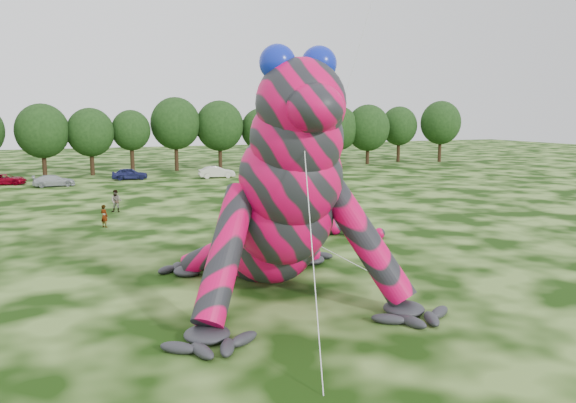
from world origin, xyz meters
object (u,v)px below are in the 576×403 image
(tree_13, at_px, (306,134))
(car_3, at_px, (54,181))
(tree_7, at_px, (43,141))
(tree_16, at_px, (399,134))
(tree_10, at_px, (176,134))
(car_7, at_px, (321,167))
(car_2, at_px, (6,179))
(tree_11, at_px, (220,135))
(car_6, at_px, (265,169))
(spectator_2, at_px, (318,188))
(spectator_5, at_px, (244,212))
(inflatable_gecko, at_px, (261,171))
(car_4, at_px, (130,174))
(spectator_1, at_px, (116,201))
(car_5, at_px, (217,172))
(tree_14, at_px, (338,135))
(tree_17, at_px, (440,131))
(tree_12, at_px, (261,138))
(spectator_0, at_px, (104,216))
(tree_15, at_px, (368,134))
(tree_9, at_px, (132,142))
(tree_8, at_px, (91,142))

(tree_13, xyz_separation_m, car_3, (-36.11, -10.89, -4.41))
(tree_7, height_order, tree_16, tree_7)
(tree_10, relative_size, car_7, 2.36)
(car_7, bearing_deg, car_2, 94.06)
(tree_7, relative_size, tree_11, 0.94)
(car_6, height_order, spectator_2, spectator_2)
(spectator_2, bearing_deg, spectator_5, -147.85)
(inflatable_gecko, distance_m, car_4, 46.47)
(tree_13, distance_m, spectator_1, 44.17)
(inflatable_gecko, relative_size, car_7, 4.89)
(car_6, bearing_deg, car_5, 102.36)
(car_3, relative_size, car_5, 0.99)
(tree_14, relative_size, tree_17, 0.91)
(tree_12, bearing_deg, spectator_0, -123.98)
(tree_10, bearing_deg, spectator_5, -94.30)
(tree_11, xyz_separation_m, tree_14, (19.68, 0.53, -0.33))
(tree_12, relative_size, spectator_1, 4.75)
(car_3, bearing_deg, tree_17, -81.63)
(tree_15, relative_size, car_6, 1.78)
(tree_17, height_order, car_3, tree_17)
(tree_12, height_order, car_7, tree_12)
(car_5, bearing_deg, tree_9, 47.77)
(inflatable_gecko, bearing_deg, tree_14, 62.27)
(tree_15, relative_size, spectator_2, 5.71)
(tree_15, bearing_deg, tree_7, -178.86)
(inflatable_gecko, distance_m, tree_17, 73.73)
(tree_15, height_order, spectator_2, tree_15)
(tree_8, height_order, spectator_5, tree_8)
(car_5, bearing_deg, car_3, 98.18)
(tree_11, relative_size, tree_16, 1.07)
(tree_13, xyz_separation_m, car_6, (-9.86, -8.58, -4.31))
(inflatable_gecko, xyz_separation_m, tree_10, (6.58, 55.04, -0.19))
(tree_12, xyz_separation_m, spectator_0, (-25.51, -37.84, -3.65))
(car_2, xyz_separation_m, car_7, (40.31, -0.38, 0.02))
(tree_8, distance_m, car_4, 9.05)
(tree_11, relative_size, spectator_1, 5.33)
(tree_11, distance_m, car_7, 15.70)
(car_2, height_order, car_4, car_4)
(tree_15, bearing_deg, car_3, -166.34)
(car_5, bearing_deg, spectator_1, 150.42)
(inflatable_gecko, bearing_deg, tree_11, 79.53)
(tree_10, bearing_deg, tree_14, 0.32)
(tree_10, distance_m, car_5, 12.29)
(tree_15, height_order, car_4, tree_15)
(tree_15, height_order, car_3, tree_15)
(tree_11, bearing_deg, spectator_1, -119.09)
(spectator_5, bearing_deg, tree_16, -46.79)
(tree_10, bearing_deg, tree_7, -174.20)
(tree_14, distance_m, car_4, 35.08)
(car_4, distance_m, spectator_0, 30.32)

